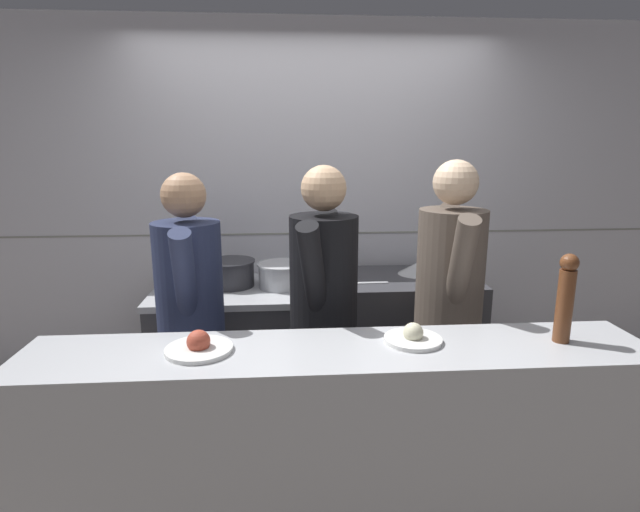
{
  "coord_description": "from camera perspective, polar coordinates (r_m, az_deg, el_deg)",
  "views": [
    {
      "loc": [
        -0.2,
        -2.17,
        1.8
      ],
      "look_at": [
        0.0,
        0.61,
        1.15
      ],
      "focal_mm": 28.0,
      "sensor_mm": 36.0,
      "label": 1
    }
  ],
  "objects": [
    {
      "name": "wall_back_tiled",
      "position": [
        3.58,
        -0.95,
        5.06
      ],
      "size": [
        8.0,
        0.06,
        2.6
      ],
      "color": "silver",
      "rests_on": "ground_plane"
    },
    {
      "name": "mixing_bowl_steel",
      "position": [
        3.44,
        11.02,
        -1.39
      ],
      "size": [
        0.26,
        0.26,
        0.08
      ],
      "color": "#B7BABF",
      "rests_on": "prep_counter"
    },
    {
      "name": "chef_head_cook",
      "position": [
        2.65,
        -14.52,
        -6.8
      ],
      "size": [
        0.37,
        0.72,
        1.65
      ],
      "rotation": [
        0.0,
        0.0,
        0.11
      ],
      "color": "black",
      "rests_on": "ground_plane"
    },
    {
      "name": "pass_counter",
      "position": [
        2.26,
        2.12,
        -22.19
      ],
      "size": [
        2.52,
        0.45,
        0.99
      ],
      "color": "#B7BABF",
      "rests_on": "ground_plane"
    },
    {
      "name": "ground_plane",
      "position": [
        2.83,
        0.93,
        -26.44
      ],
      "size": [
        14.0,
        14.0,
        0.0
      ],
      "primitive_type": "plane",
      "color": "#6B6056"
    },
    {
      "name": "stock_pot",
      "position": [
        3.32,
        -15.4,
        -1.84
      ],
      "size": [
        0.27,
        0.27,
        0.21
      ],
      "color": "#B7BABF",
      "rests_on": "oven_range"
    },
    {
      "name": "sauce_pot",
      "position": [
        3.32,
        -10.17,
        -1.85
      ],
      "size": [
        0.32,
        0.32,
        0.17
      ],
      "color": "#2D2D33",
      "rests_on": "oven_range"
    },
    {
      "name": "prep_counter",
      "position": [
        3.5,
        8.66,
        -9.7
      ],
      "size": [
        1.03,
        0.65,
        0.91
      ],
      "color": "#38383D",
      "rests_on": "ground_plane"
    },
    {
      "name": "pepper_mill",
      "position": [
        2.25,
        26.26,
        -4.17
      ],
      "size": [
        0.07,
        0.07,
        0.37
      ],
      "color": "brown",
      "rests_on": "pass_counter"
    },
    {
      "name": "braising_pot",
      "position": [
        3.26,
        -4.37,
        -2.09
      ],
      "size": [
        0.32,
        0.32,
        0.16
      ],
      "color": "#B7BABF",
      "rests_on": "oven_range"
    },
    {
      "name": "plated_dish_main",
      "position": [
        2.04,
        -13.69,
        -9.99
      ],
      "size": [
        0.26,
        0.26,
        0.09
      ],
      "color": "white",
      "rests_on": "pass_counter"
    },
    {
      "name": "chef_sous",
      "position": [
        2.56,
        0.41,
        -6.55
      ],
      "size": [
        0.43,
        0.73,
        1.68
      ],
      "rotation": [
        0.0,
        0.0,
        -0.31
      ],
      "color": "black",
      "rests_on": "ground_plane"
    },
    {
      "name": "oven_range",
      "position": [
        3.44,
        -9.63,
        -10.51
      ],
      "size": [
        1.02,
        0.71,
        0.86
      ],
      "color": "#38383D",
      "rests_on": "ground_plane"
    },
    {
      "name": "chef_line",
      "position": [
        2.72,
        14.45,
        -5.55
      ],
      "size": [
        0.39,
        0.75,
        1.71
      ],
      "rotation": [
        0.0,
        0.0,
        -0.12
      ],
      "color": "black",
      "rests_on": "ground_plane"
    },
    {
      "name": "chefs_knife",
      "position": [
        3.16,
        3.51,
        -3.08
      ],
      "size": [
        0.41,
        0.05,
        0.02
      ],
      "color": "#B7BABF",
      "rests_on": "prep_counter"
    },
    {
      "name": "plated_dish_appetiser",
      "position": [
        2.11,
        10.58,
        -9.1
      ],
      "size": [
        0.24,
        0.24,
        0.08
      ],
      "color": "white",
      "rests_on": "pass_counter"
    }
  ]
}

